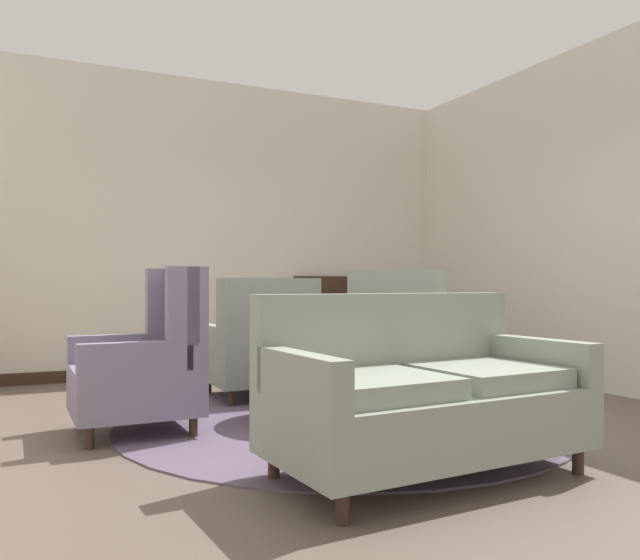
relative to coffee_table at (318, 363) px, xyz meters
name	(u,v)px	position (x,y,z in m)	size (l,w,h in m)	color
ground	(364,430)	(0.16, -0.39, -0.42)	(8.87, 8.87, 0.00)	brown
wall_back	(227,228)	(0.16, 2.78, 1.21)	(5.64, 0.08, 3.27)	silver
wall_right	(557,220)	(2.91, 0.56, 1.21)	(0.08, 4.43, 3.27)	silver
baseboard_back	(228,367)	(0.16, 2.73, -0.36)	(5.48, 0.03, 0.12)	#382319
area_rug	(344,421)	(0.16, -0.09, -0.41)	(3.23, 3.23, 0.01)	#5B4C60
coffee_table	(318,363)	(0.00, 0.00, 0.00)	(0.96, 0.96, 0.50)	#382319
porcelain_vase	(318,330)	(-0.02, -0.04, 0.24)	(0.19, 0.19, 0.37)	#4C7A66
settee	(422,397)	(-0.06, -1.40, -0.01)	(1.69, 0.94, 0.94)	gray
armchair_beside_settee	(261,348)	(-0.06, 1.04, 0.02)	(0.85, 0.85, 1.04)	gray
armchair_back_corner	(406,348)	(1.00, 0.37, 0.04)	(1.14, 1.11, 1.11)	gray
armchair_foreground_right	(148,363)	(-1.18, 0.18, 0.04)	(0.80, 0.75, 1.11)	slate
side_table	(405,341)	(1.43, 1.06, 0.02)	(0.50, 0.50, 0.73)	#382319
sideboard	(335,326)	(1.38, 2.49, 0.08)	(0.89, 0.40, 1.09)	#382319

